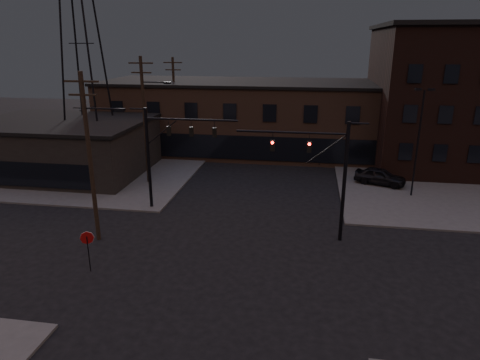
% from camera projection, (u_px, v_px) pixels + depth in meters
% --- Properties ---
extents(ground, '(140.00, 140.00, 0.00)m').
position_uv_depth(ground, '(233.00, 265.00, 25.42)').
color(ground, black).
rests_on(ground, ground).
extents(sidewalk_nw, '(30.00, 30.00, 0.15)m').
position_uv_depth(sidewalk_nw, '(79.00, 156.00, 49.40)').
color(sidewalk_nw, '#474744').
rests_on(sidewalk_nw, ground).
extents(building_row, '(40.00, 12.00, 8.00)m').
position_uv_depth(building_row, '(274.00, 119.00, 50.47)').
color(building_row, brown).
rests_on(building_row, ground).
extents(building_left, '(16.00, 12.00, 5.00)m').
position_uv_depth(building_left, '(64.00, 148.00, 42.71)').
color(building_left, black).
rests_on(building_left, ground).
extents(traffic_signal_near, '(7.12, 0.24, 8.00)m').
position_uv_depth(traffic_signal_near, '(327.00, 169.00, 27.30)').
color(traffic_signal_near, black).
rests_on(traffic_signal_near, ground).
extents(traffic_signal_far, '(7.12, 0.24, 8.00)m').
position_uv_depth(traffic_signal_far, '(164.00, 147.00, 32.40)').
color(traffic_signal_far, black).
rests_on(traffic_signal_far, ground).
extents(stop_sign, '(0.72, 0.33, 2.48)m').
position_uv_depth(stop_sign, '(87.00, 242.00, 24.20)').
color(stop_sign, black).
rests_on(stop_sign, ground).
extents(utility_pole_near, '(3.70, 0.28, 11.00)m').
position_uv_depth(utility_pole_near, '(90.00, 155.00, 26.92)').
color(utility_pole_near, black).
rests_on(utility_pole_near, ground).
extents(utility_pole_mid, '(3.70, 0.28, 11.50)m').
position_uv_depth(utility_pole_mid, '(145.00, 118.00, 38.26)').
color(utility_pole_mid, black).
rests_on(utility_pole_mid, ground).
extents(utility_pole_far, '(2.20, 0.28, 11.00)m').
position_uv_depth(utility_pole_far, '(175.00, 103.00, 49.79)').
color(utility_pole_far, black).
rests_on(utility_pole_far, ground).
extents(transmission_tower, '(7.00, 7.00, 25.00)m').
position_uv_depth(transmission_tower, '(81.00, 43.00, 41.20)').
color(transmission_tower, black).
rests_on(transmission_tower, ground).
extents(lot_light_a, '(1.50, 0.28, 9.14)m').
position_uv_depth(lot_light_a, '(419.00, 134.00, 34.88)').
color(lot_light_a, black).
rests_on(lot_light_a, ground).
extents(lot_light_b, '(1.50, 0.28, 9.14)m').
position_uv_depth(lot_light_b, '(476.00, 125.00, 38.66)').
color(lot_light_b, black).
rests_on(lot_light_b, ground).
extents(parked_car_lot_a, '(4.85, 3.30, 1.53)m').
position_uv_depth(parked_car_lot_a, '(380.00, 176.00, 39.13)').
color(parked_car_lot_a, black).
rests_on(parked_car_lot_a, sidewalk_ne).
extents(parked_car_lot_b, '(5.21, 3.63, 1.40)m').
position_uv_depth(parked_car_lot_b, '(446.00, 158.00, 45.41)').
color(parked_car_lot_b, '#B9B9BC').
rests_on(parked_car_lot_b, sidewalk_ne).
extents(car_crossing, '(2.41, 4.67, 1.47)m').
position_uv_depth(car_crossing, '(317.00, 155.00, 47.21)').
color(car_crossing, black).
rests_on(car_crossing, ground).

